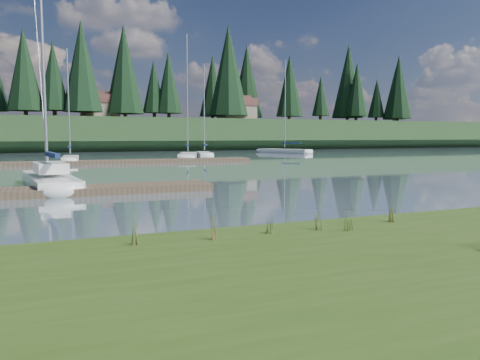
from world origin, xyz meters
name	(u,v)px	position (x,y,z in m)	size (l,w,h in m)	color
ground	(81,164)	(0.00, 30.00, 0.00)	(200.00, 200.00, 0.00)	slate
bank	(282,311)	(0.00, -6.00, 0.17)	(60.00, 9.00, 0.35)	#314B17
ridge	(62,135)	(0.00, 73.00, 2.50)	(200.00, 20.00, 5.00)	#1D351A
sailboat_main	(48,177)	(-2.62, 12.72, 0.42)	(2.68, 8.89, 12.60)	white
dock_near	(10,193)	(-4.00, 9.00, 0.15)	(16.00, 2.00, 0.30)	#4C3D2C
dock_far	(105,162)	(2.00, 30.00, 0.15)	(26.00, 2.20, 0.30)	#4C3D2C
sailboat_bg_2	(71,159)	(-0.60, 33.55, 0.33)	(1.79, 6.68, 10.07)	white
sailboat_bg_3	(188,155)	(11.28, 36.75, 0.32)	(4.37, 8.91, 12.85)	white
sailboat_bg_4	(204,154)	(13.83, 39.14, 0.33)	(2.87, 7.11, 10.40)	white
sailboat_bg_5	(280,151)	(27.52, 46.91, 0.32)	(5.38, 9.01, 12.86)	white
weed_0	(215,227)	(0.34, -2.55, 0.60)	(0.17, 0.14, 0.59)	#475B23
weed_1	(271,224)	(1.60, -2.48, 0.54)	(0.17, 0.14, 0.45)	#475B23
weed_2	(318,218)	(2.70, -2.53, 0.60)	(0.17, 0.14, 0.60)	#475B23
weed_3	(137,231)	(-1.16, -2.43, 0.61)	(0.17, 0.14, 0.61)	#475B23
weed_4	(348,222)	(3.27, -2.83, 0.54)	(0.17, 0.14, 0.46)	#475B23
weed_5	(392,210)	(4.81, -2.40, 0.63)	(0.17, 0.14, 0.67)	#475B23
mud_lip	(185,244)	(0.00, -1.60, 0.07)	(60.00, 0.50, 0.14)	#33281C
conifer_4	(82,66)	(3.00, 66.00, 13.09)	(6.16, 6.16, 15.10)	#382619
conifer_5	(154,87)	(15.00, 70.00, 10.83)	(3.96, 3.96, 10.35)	#382619
conifer_6	(228,70)	(28.00, 68.00, 13.99)	(7.04, 7.04, 17.00)	#382619
conifer_7	(289,86)	(42.00, 71.00, 12.19)	(5.28, 5.28, 13.20)	#382619
conifer_8	(357,90)	(55.00, 67.00, 11.51)	(4.62, 4.62, 11.77)	#382619
conifer_9	(398,87)	(68.00, 70.00, 12.87)	(5.94, 5.94, 14.62)	#382619
house_1	(100,106)	(6.00, 71.00, 7.31)	(6.30, 5.30, 4.65)	gray
house_2	(237,109)	(30.00, 69.00, 7.31)	(6.30, 5.30, 4.65)	gray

